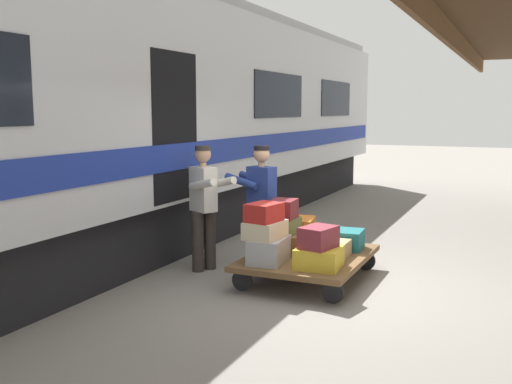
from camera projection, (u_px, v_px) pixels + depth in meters
name	position (u px, v px, depth m)	size (l,w,h in m)	color
ground_plane	(337.00, 288.00, 7.28)	(60.00, 60.00, 0.00)	gray
train_car	(87.00, 118.00, 8.54)	(3.02, 21.20, 4.00)	#B7BABF
luggage_cart	(308.00, 258.00, 7.62)	(1.42, 1.93, 0.33)	brown
suitcase_brown_leather	(285.00, 243.00, 7.72)	(0.50, 0.46, 0.26)	brown
suitcase_black_hardshell	(299.00, 237.00, 8.21)	(0.50, 0.49, 0.21)	black
suitcase_gray_aluminum	(269.00, 250.00, 7.24)	(0.39, 0.62, 0.30)	#9EA0A5
suitcase_yellow_case	(319.00, 257.00, 6.99)	(0.51, 0.51, 0.24)	gold
suitcase_teal_softside	(344.00, 239.00, 7.94)	(0.49, 0.45, 0.26)	#1E666B
suitcase_tan_vintage	(332.00, 250.00, 7.47)	(0.36, 0.56, 0.20)	tan
suitcase_orange_carryall	(299.00, 223.00, 8.20)	(0.39, 0.54, 0.15)	#CC6B23
suitcase_burgundy_valise	(318.00, 237.00, 6.93)	(0.33, 0.44, 0.25)	maroon
suitcase_cream_canvas	(265.00, 230.00, 7.19)	(0.39, 0.51, 0.21)	beige
suitcase_olive_duffel	(284.00, 226.00, 7.70)	(0.34, 0.44, 0.20)	brown
suitcase_red_plastic	(264.00, 212.00, 7.14)	(0.33, 0.42, 0.22)	#AD231E
suitcase_maroon_trunk	(283.00, 209.00, 7.66)	(0.30, 0.39, 0.25)	maroon
porter_in_overalls	(260.00, 203.00, 8.04)	(0.72, 0.52, 1.70)	navy
porter_by_door	(204.00, 204.00, 7.98)	(0.74, 0.61, 1.70)	#332D28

